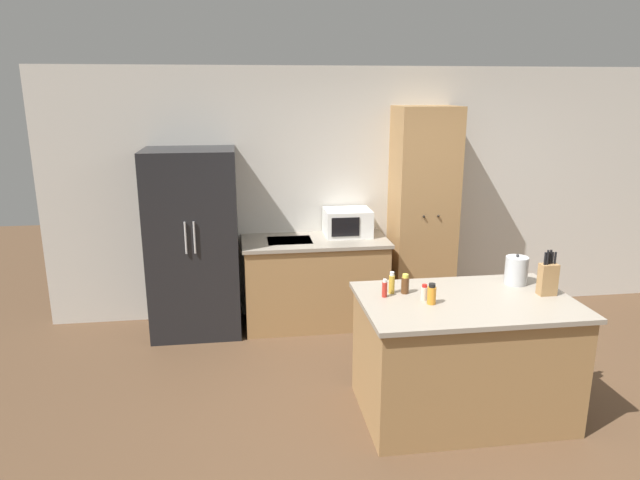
% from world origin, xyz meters
% --- Properties ---
extents(ground_plane, '(14.00, 14.00, 0.00)m').
position_xyz_m(ground_plane, '(0.00, 0.00, 0.00)').
color(ground_plane, brown).
extents(wall_back, '(7.20, 0.06, 2.60)m').
position_xyz_m(wall_back, '(0.00, 2.33, 1.30)').
color(wall_back, beige).
rests_on(wall_back, ground_plane).
extents(refrigerator, '(0.86, 0.71, 1.83)m').
position_xyz_m(refrigerator, '(-2.09, 1.96, 0.92)').
color(refrigerator, black).
rests_on(refrigerator, ground_plane).
extents(back_counter, '(1.47, 0.69, 0.90)m').
position_xyz_m(back_counter, '(-0.89, 1.97, 0.45)').
color(back_counter, '#9E7547').
rests_on(back_counter, ground_plane).
extents(pantry_cabinet, '(0.62, 0.54, 2.21)m').
position_xyz_m(pantry_cabinet, '(0.26, 2.04, 1.11)').
color(pantry_cabinet, '#9E7547').
rests_on(pantry_cabinet, ground_plane).
extents(kitchen_island, '(1.54, 0.98, 0.91)m').
position_xyz_m(kitchen_island, '(-0.02, 0.13, 0.46)').
color(kitchen_island, '#9E7547').
rests_on(kitchen_island, ground_plane).
extents(microwave, '(0.47, 0.39, 0.27)m').
position_xyz_m(microwave, '(-0.53, 2.09, 1.04)').
color(microwave, white).
rests_on(microwave, back_counter).
extents(knife_block, '(0.13, 0.08, 0.35)m').
position_xyz_m(knife_block, '(0.59, 0.14, 1.04)').
color(knife_block, '#9E7547').
rests_on(knife_block, kitchen_island).
extents(spice_bottle_tall_dark, '(0.06, 0.06, 0.15)m').
position_xyz_m(spice_bottle_tall_dark, '(-0.31, 0.08, 0.98)').
color(spice_bottle_tall_dark, orange).
rests_on(spice_bottle_tall_dark, kitchen_island).
extents(spice_bottle_short_red, '(0.04, 0.04, 0.14)m').
position_xyz_m(spice_bottle_short_red, '(-0.60, 0.26, 0.98)').
color(spice_bottle_short_red, '#B2281E').
rests_on(spice_bottle_short_red, kitchen_island).
extents(spice_bottle_amber_oil, '(0.05, 0.05, 0.12)m').
position_xyz_m(spice_bottle_amber_oil, '(-0.33, 0.16, 0.97)').
color(spice_bottle_amber_oil, beige).
rests_on(spice_bottle_amber_oil, kitchen_island).
extents(spice_bottle_green_herb, '(0.04, 0.04, 0.17)m').
position_xyz_m(spice_bottle_green_herb, '(-0.53, 0.33, 0.99)').
color(spice_bottle_green_herb, gold).
rests_on(spice_bottle_green_herb, kitchen_island).
extents(spice_bottle_pale_salt, '(0.06, 0.06, 0.15)m').
position_xyz_m(spice_bottle_pale_salt, '(-0.43, 0.31, 0.98)').
color(spice_bottle_pale_salt, '#563319').
rests_on(spice_bottle_pale_salt, kitchen_island).
extents(kettle, '(0.17, 0.17, 0.24)m').
position_xyz_m(kettle, '(0.48, 0.40, 1.02)').
color(kettle, '#B2B5B7').
rests_on(kettle, kitchen_island).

